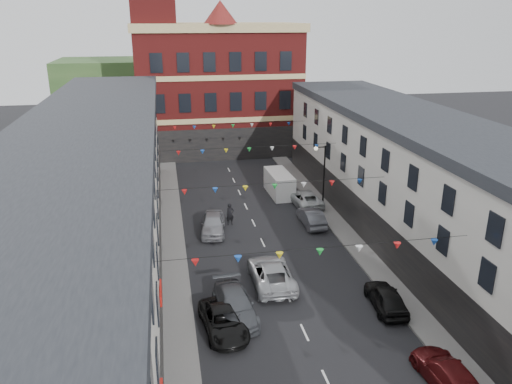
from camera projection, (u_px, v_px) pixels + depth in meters
ground at (287, 295)px, 31.63m from camera, size 160.00×160.00×0.00m
pavement_left at (176, 289)px, 32.27m from camera, size 1.80×64.00×0.15m
pavement_right at (377, 270)px, 34.65m from camera, size 1.80×64.00×0.15m
terrace_left at (87, 225)px, 28.75m from camera, size 8.40×56.00×10.70m
terrace_right at (458, 206)px, 32.99m from camera, size 8.40×56.00×9.70m
civic_building at (217, 87)px, 64.12m from camera, size 20.60×13.30×18.50m
clock_tower at (154, 33)px, 57.83m from camera, size 5.60×5.60×30.00m
distant_hill at (180, 88)px, 86.77m from camera, size 40.00×14.00×10.00m
street_lamp at (322, 169)px, 44.45m from camera, size 1.10×0.36×6.00m
car_left_c at (223, 321)px, 27.87m from camera, size 2.69×4.92×1.31m
car_left_d at (235, 305)px, 29.24m from camera, size 2.47×5.31×1.50m
car_left_e at (213, 224)px, 40.57m from camera, size 2.51×4.90×1.59m
car_right_c at (448, 374)px, 23.63m from camera, size 2.04×4.82×1.39m
car_right_d at (386, 298)px, 30.04m from camera, size 2.06×4.37×1.45m
car_right_e at (311, 217)px, 42.11m from camera, size 1.54×4.35×1.43m
car_right_f at (305, 198)px, 46.52m from camera, size 2.56×5.14×1.40m
moving_car at (271, 273)px, 32.77m from camera, size 2.70×5.70×1.57m
white_van at (279, 184)px, 49.28m from camera, size 2.14×5.16×2.26m
pedestrian at (230, 214)px, 42.09m from camera, size 0.77×0.59×1.89m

